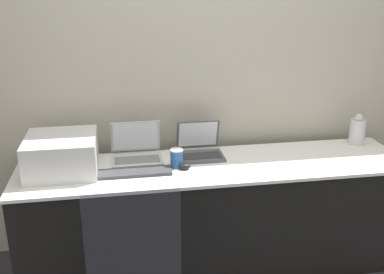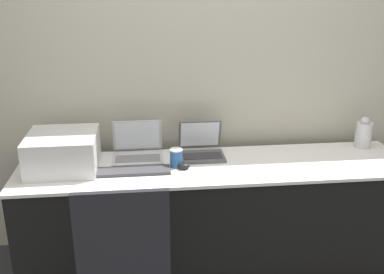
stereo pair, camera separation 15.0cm
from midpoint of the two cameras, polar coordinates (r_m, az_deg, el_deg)
name	(u,v)px [view 2 (the right image)]	position (r m, az deg, el deg)	size (l,w,h in m)	color
wall_back	(207,64)	(3.06, 3.38, 9.27)	(8.00, 0.05, 2.60)	#B7B2A3
table	(214,216)	(3.00, 4.32, -9.98)	(2.47, 0.60, 0.74)	black
printer	(63,150)	(2.82, -14.64, -1.66)	(0.41, 0.41, 0.22)	silver
laptop_left	(138,150)	(2.93, -5.46, -1.69)	(0.32, 0.27, 0.23)	#B7B7BC
laptop_right	(201,148)	(2.96, 2.64, -1.45)	(0.29, 0.27, 0.22)	#4C4C51
external_keyboard	(133,171)	(2.73, -5.94, -4.34)	(0.45, 0.12, 0.02)	#3D3D42
coffee_cup	(176,158)	(2.78, -0.47, -2.66)	(0.08, 0.08, 0.12)	#285699
mouse	(184,166)	(2.76, 0.51, -3.77)	(0.07, 0.05, 0.04)	black
metal_pitcher	(364,134)	(3.33, 22.16, 0.38)	(0.11, 0.11, 0.22)	silver
chair	(125,256)	(2.28, -6.57, -14.85)	(0.43, 0.45, 0.98)	black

